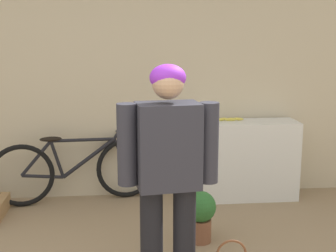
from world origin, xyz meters
name	(u,v)px	position (x,y,z in m)	size (l,w,h in m)	color
wall_back	(125,75)	(0.00, 2.87, 1.30)	(8.00, 0.07, 2.60)	beige
side_shelf	(245,160)	(1.25, 2.63, 0.42)	(1.09, 0.38, 0.83)	white
person	(168,164)	(0.26, 0.87, 0.90)	(0.66, 0.31, 1.55)	black
bicycle	(76,170)	(-0.52, 2.67, 0.35)	(1.71, 0.47, 0.72)	black
banana	(230,119)	(1.09, 2.68, 0.85)	(0.29, 0.08, 0.03)	#EAD64C
potted_plant	(200,213)	(0.61, 1.61, 0.25)	(0.26, 0.26, 0.44)	brown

